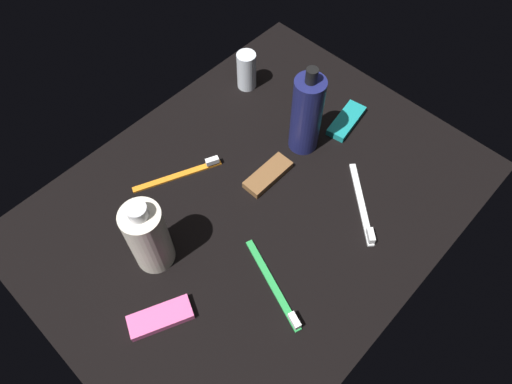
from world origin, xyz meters
TOP-DOWN VIEW (x-y plane):
  - ground_plane at (0.00, 0.00)cm, footprint 84.00×64.00cm
  - lotion_bottle at (-16.55, -2.51)cm, footprint 5.95×5.95cm
  - bodywash_bottle at (20.53, -4.83)cm, footprint 6.77×6.77cm
  - deodorant_stick at (-20.61, -22.48)cm, footprint 4.18×4.18cm
  - toothbrush_orange at (5.60, -14.53)cm, footprint 16.93×8.41cm
  - toothbrush_green at (10.63, 14.66)cm, footprint 7.11×17.38cm
  - toothbrush_white at (-12.46, 15.75)cm, footprint 12.94×14.17cm
  - snack_bar_teal at (-27.13, 0.55)cm, footprint 10.91×5.62cm
  - snack_bar_brown at (-5.53, -2.01)cm, footprint 10.41×4.02cm
  - snack_bar_pink at (27.24, 4.43)cm, footprint 11.12×7.99cm

SIDE VIEW (x-z plane):
  - ground_plane at x=0.00cm, z-range -1.20..0.00cm
  - toothbrush_orange at x=5.60cm, z-range -0.44..1.66cm
  - toothbrush_green at x=10.63cm, z-range -0.44..1.66cm
  - toothbrush_white at x=-12.46cm, z-range -0.44..1.66cm
  - snack_bar_teal at x=-27.13cm, z-range 0.00..1.50cm
  - snack_bar_brown at x=-5.53cm, z-range 0.00..1.50cm
  - snack_bar_pink at x=27.24cm, z-range 0.00..1.50cm
  - deodorant_stick at x=-20.61cm, z-range 0.00..8.79cm
  - bodywash_bottle at x=20.53cm, z-range -0.83..15.98cm
  - lotion_bottle at x=-16.55cm, z-range -1.18..19.00cm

